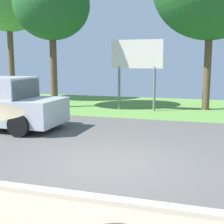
% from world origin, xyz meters
% --- Properties ---
extents(ground_plane, '(40.00, 22.00, 0.20)m').
position_xyz_m(ground_plane, '(0.00, 2.95, -0.05)').
color(ground_plane, '#565451').
extents(roadside_billboard, '(2.60, 0.12, 3.50)m').
position_xyz_m(roadside_billboard, '(-1.22, 8.36, 2.55)').
color(roadside_billboard, slate).
rests_on(roadside_billboard, ground_plane).
extents(tree_right_mid, '(3.92, 3.92, 7.09)m').
position_xyz_m(tree_right_mid, '(-5.64, 8.05, 5.28)').
color(tree_right_mid, brown).
rests_on(tree_right_mid, ground_plane).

